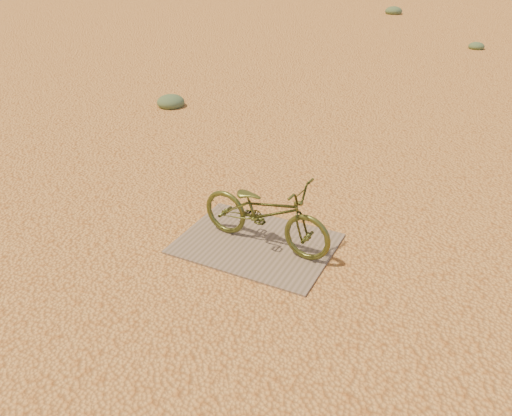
% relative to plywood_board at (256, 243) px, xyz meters
% --- Properties ---
extents(ground, '(120.00, 120.00, 0.00)m').
position_rel_plywood_board_xyz_m(ground, '(0.02, 0.41, -0.01)').
color(ground, '#D99B4E').
rests_on(ground, ground).
extents(plywood_board, '(1.62, 1.20, 0.02)m').
position_rel_plywood_board_xyz_m(plywood_board, '(0.00, 0.00, 0.00)').
color(plywood_board, '#7E6757').
rests_on(plywood_board, ground).
extents(bicycle, '(1.53, 0.64, 0.79)m').
position_rel_plywood_board_xyz_m(bicycle, '(0.10, 0.01, 0.40)').
color(bicycle, '#454C1D').
rests_on(bicycle, plywood_board).
extents(kale_a, '(0.53, 0.53, 0.29)m').
position_rel_plywood_board_xyz_m(kale_a, '(-3.67, 3.64, -0.01)').
color(kale_a, '#506543').
rests_on(kale_a, ground).
extents(kale_b, '(0.45, 0.45, 0.25)m').
position_rel_plywood_board_xyz_m(kale_b, '(1.05, 12.17, -0.01)').
color(kale_b, '#506543').
rests_on(kale_b, ground).
extents(kale_c, '(0.70, 0.70, 0.38)m').
position_rel_plywood_board_xyz_m(kale_c, '(-2.77, 18.30, -0.01)').
color(kale_c, '#506543').
rests_on(kale_c, ground).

